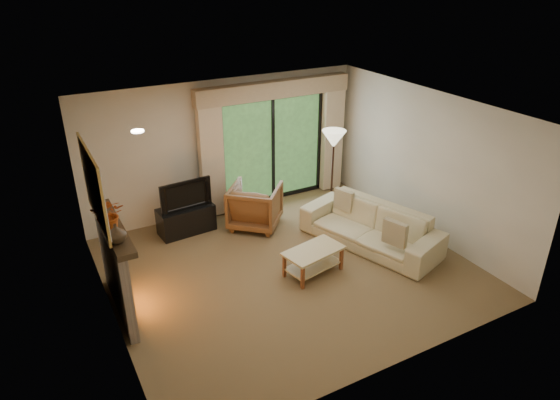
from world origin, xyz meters
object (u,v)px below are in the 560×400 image
sofa (370,227)px  media_console (186,220)px  coffee_table (313,261)px  armchair (255,206)px

sofa → media_console: bearing=-145.0°
sofa → coffee_table: sofa is taller
armchair → coffee_table: armchair is taller
media_console → sofa: size_ratio=0.41×
media_console → coffee_table: media_console is taller
media_console → armchair: (1.21, -0.39, 0.16)m
media_console → sofa: (2.66, -1.97, 0.11)m
media_console → coffee_table: (1.32, -2.25, -0.04)m
armchair → coffee_table: size_ratio=0.95×
coffee_table → sofa: bearing=0.5°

